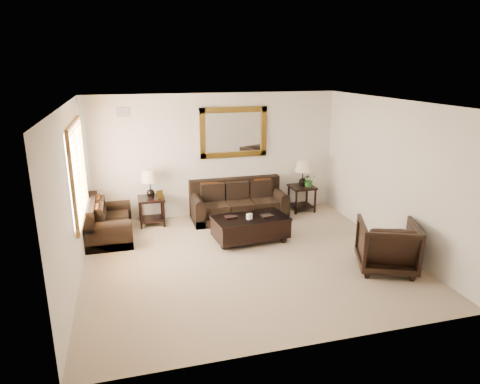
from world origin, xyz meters
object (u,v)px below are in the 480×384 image
object	(u,v)px
sofa	(238,205)
armchair	(387,243)
end_table_left	(151,189)
end_table_right	(303,178)
coffee_table	(250,226)
loveseat	(107,224)

from	to	relation	value
sofa	armchair	xyz separation A→B (m)	(1.72, -3.05, 0.16)
end_table_left	end_table_right	distance (m)	3.43
coffee_table	sofa	bearing A→B (deg)	79.21
sofa	coffee_table	world-z (taller)	sofa
loveseat	end_table_left	distance (m)	1.17
armchair	coffee_table	bearing A→B (deg)	-21.27
sofa	coffee_table	size ratio (longest dim) A/B	1.39
end_table_right	armchair	distance (m)	3.16
sofa	end_table_right	bearing A→B (deg)	3.51
sofa	end_table_left	xyz separation A→B (m)	(-1.87, 0.09, 0.48)
armchair	end_table_right	bearing A→B (deg)	-64.41
coffee_table	loveseat	bearing A→B (deg)	156.54
loveseat	coffee_table	bearing A→B (deg)	-107.18
sofa	coffee_table	bearing A→B (deg)	-94.51
sofa	loveseat	bearing A→B (deg)	-170.30
end_table_left	end_table_right	world-z (taller)	same
end_table_left	loveseat	bearing A→B (deg)	-147.73
coffee_table	end_table_right	bearing A→B (deg)	33.80
sofa	armchair	size ratio (longest dim) A/B	2.23
sofa	end_table_right	xyz separation A→B (m)	(1.55, 0.10, 0.48)
end_table_right	armchair	size ratio (longest dim) A/B	1.30
sofa	coffee_table	xyz separation A→B (m)	(-0.10, -1.30, -0.01)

